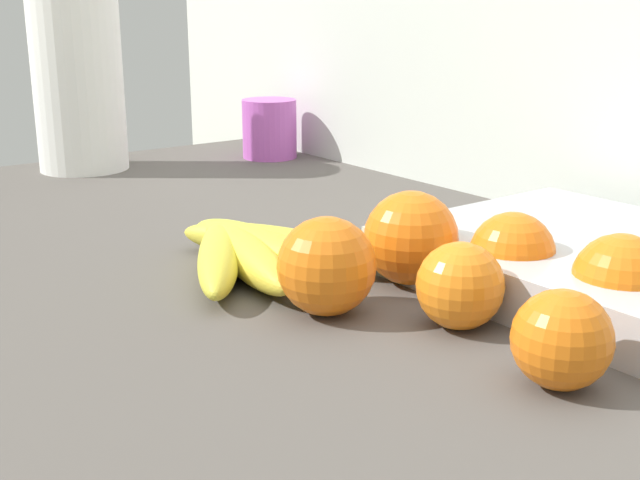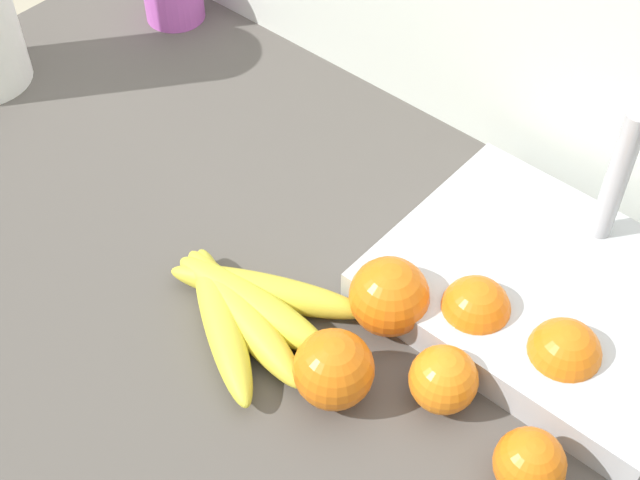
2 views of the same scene
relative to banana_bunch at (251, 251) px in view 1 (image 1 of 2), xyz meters
name	(u,v)px [view 1 (image 1 of 2)]	position (x,y,z in m)	size (l,w,h in m)	color
wall_back	(599,437)	(0.10, 0.43, -0.29)	(1.91, 0.06, 1.30)	silver
banana_bunch	(251,251)	(0.00, 0.00, 0.00)	(0.22, 0.20, 0.04)	gold
orange_back_left	(562,340)	(0.32, 0.03, 0.01)	(0.07, 0.07, 0.07)	orange
orange_front	(620,281)	(0.28, 0.15, 0.02)	(0.07, 0.07, 0.07)	orange
orange_right	(460,286)	(0.21, 0.05, 0.01)	(0.07, 0.07, 0.07)	orange
orange_back_right	(411,238)	(0.11, 0.10, 0.02)	(0.08, 0.08, 0.08)	orange
orange_far_right	(327,266)	(0.13, -0.01, 0.02)	(0.08, 0.08, 0.08)	orange
orange_center	(512,255)	(0.19, 0.14, 0.02)	(0.07, 0.07, 0.07)	orange
paper_towel_roll	(78,79)	(-0.55, 0.06, 0.11)	(0.13, 0.13, 0.29)	white
sink_basin	(612,263)	(0.23, 0.22, 0.00)	(0.34, 0.27, 0.21)	#B7BABF
mug	(269,129)	(-0.47, 0.33, 0.03)	(0.09, 0.09, 0.09)	#BF56BC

